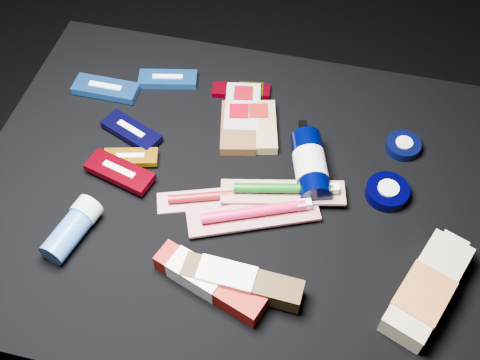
% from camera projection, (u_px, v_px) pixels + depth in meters
% --- Properties ---
extents(ground, '(3.00, 3.00, 0.00)m').
position_uv_depth(ground, '(233.00, 285.00, 1.45)').
color(ground, black).
rests_on(ground, ground).
extents(cloth_table, '(0.98, 0.78, 0.40)m').
position_uv_depth(cloth_table, '(232.00, 243.00, 1.29)').
color(cloth_table, black).
rests_on(cloth_table, ground).
extents(luna_bar_0, '(0.13, 0.07, 0.02)m').
position_uv_depth(luna_bar_0, '(168.00, 79.00, 1.30)').
color(luna_bar_0, '#1D57B1').
rests_on(luna_bar_0, cloth_table).
extents(luna_bar_1, '(0.14, 0.05, 0.02)m').
position_uv_depth(luna_bar_1, '(106.00, 89.00, 1.28)').
color(luna_bar_1, '#1E52AB').
rests_on(luna_bar_1, cloth_table).
extents(luna_bar_2, '(0.13, 0.09, 0.02)m').
position_uv_depth(luna_bar_2, '(132.00, 131.00, 1.20)').
color(luna_bar_2, black).
rests_on(luna_bar_2, cloth_table).
extents(luna_bar_3, '(0.11, 0.06, 0.01)m').
position_uv_depth(luna_bar_3, '(131.00, 157.00, 1.16)').
color(luna_bar_3, orange).
rests_on(luna_bar_3, cloth_table).
extents(luna_bar_4, '(0.14, 0.08, 0.02)m').
position_uv_depth(luna_bar_4, '(120.00, 172.00, 1.13)').
color(luna_bar_4, '#69000C').
rests_on(luna_bar_4, cloth_table).
extents(clif_bar_0, '(0.10, 0.14, 0.02)m').
position_uv_depth(clif_bar_0, '(239.00, 125.00, 1.21)').
color(clif_bar_0, brown).
rests_on(clif_bar_0, cloth_table).
extents(clif_bar_1, '(0.09, 0.14, 0.02)m').
position_uv_depth(clif_bar_1, '(243.00, 107.00, 1.24)').
color(clif_bar_1, '#A1A19A').
rests_on(clif_bar_1, cloth_table).
extents(clif_bar_2, '(0.10, 0.14, 0.02)m').
position_uv_depth(clif_bar_2, '(259.00, 125.00, 1.22)').
color(clif_bar_2, '#A08053').
rests_on(clif_bar_2, cloth_table).
extents(power_bar, '(0.13, 0.06, 0.02)m').
position_uv_depth(power_bar, '(245.00, 91.00, 1.28)').
color(power_bar, maroon).
rests_on(power_bar, cloth_table).
extents(lotion_bottle, '(0.10, 0.19, 0.06)m').
position_uv_depth(lotion_bottle, '(311.00, 166.00, 1.13)').
color(lotion_bottle, black).
rests_on(lotion_bottle, cloth_table).
extents(cream_tin_upper, '(0.07, 0.07, 0.02)m').
position_uv_depth(cream_tin_upper, '(403.00, 146.00, 1.18)').
color(cream_tin_upper, black).
rests_on(cream_tin_upper, cloth_table).
extents(cream_tin_lower, '(0.08, 0.08, 0.03)m').
position_uv_depth(cream_tin_lower, '(387.00, 192.00, 1.12)').
color(cream_tin_lower, black).
rests_on(cream_tin_lower, cloth_table).
extents(bodywash_bottle, '(0.14, 0.22, 0.04)m').
position_uv_depth(bodywash_bottle, '(426.00, 291.00, 0.98)').
color(bodywash_bottle, '#C4B38C').
rests_on(bodywash_bottle, cloth_table).
extents(deodorant_stick, '(0.08, 0.13, 0.05)m').
position_uv_depth(deodorant_stick, '(73.00, 229.00, 1.05)').
color(deodorant_stick, '#2D589A').
rests_on(deodorant_stick, cloth_table).
extents(toothbrush_pack_0, '(0.20, 0.11, 0.02)m').
position_uv_depth(toothbrush_pack_0, '(212.00, 198.00, 1.11)').
color(toothbrush_pack_0, silver).
rests_on(toothbrush_pack_0, cloth_table).
extents(toothbrush_pack_1, '(0.24, 0.14, 0.03)m').
position_uv_depth(toothbrush_pack_1, '(255.00, 214.00, 1.08)').
color(toothbrush_pack_1, '#B0AAA5').
rests_on(toothbrush_pack_1, cloth_table).
extents(toothbrush_pack_2, '(0.24, 0.10, 0.03)m').
position_uv_depth(toothbrush_pack_2, '(285.00, 191.00, 1.10)').
color(toothbrush_pack_2, '#B2ADA6').
rests_on(toothbrush_pack_2, cloth_table).
extents(toothpaste_carton_red, '(0.20, 0.11, 0.04)m').
position_uv_depth(toothpaste_carton_red, '(205.00, 280.00, 1.00)').
color(toothpaste_carton_red, maroon).
rests_on(toothpaste_carton_red, cloth_table).
extents(toothpaste_carton_green, '(0.20, 0.05, 0.04)m').
position_uv_depth(toothpaste_carton_green, '(237.00, 281.00, 0.99)').
color(toothpaste_carton_green, '#3A270F').
rests_on(toothpaste_carton_green, cloth_table).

